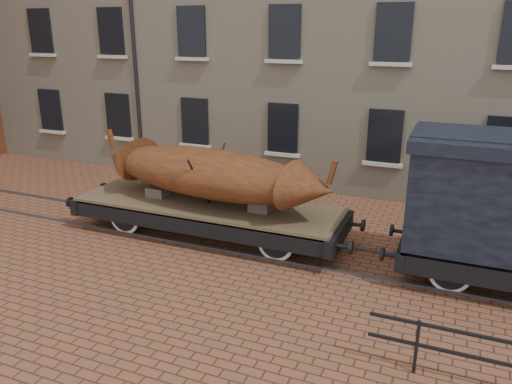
% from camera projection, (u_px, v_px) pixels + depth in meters
% --- Properties ---
extents(ground, '(90.00, 90.00, 0.00)m').
position_uv_depth(ground, '(308.00, 253.00, 12.84)').
color(ground, brown).
extents(rail_track, '(30.00, 1.52, 0.06)m').
position_uv_depth(rail_track, '(308.00, 252.00, 12.83)').
color(rail_track, '#59595E').
rests_on(rail_track, ground).
extents(flatcar_wagon, '(8.32, 2.26, 1.26)m').
position_uv_depth(flatcar_wagon, '(208.00, 210.00, 13.65)').
color(flatcar_wagon, brown).
rests_on(flatcar_wagon, ground).
extents(iron_boat, '(7.21, 2.78, 1.71)m').
position_uv_depth(iron_boat, '(208.00, 173.00, 13.29)').
color(iron_boat, brown).
rests_on(iron_boat, flatcar_wagon).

